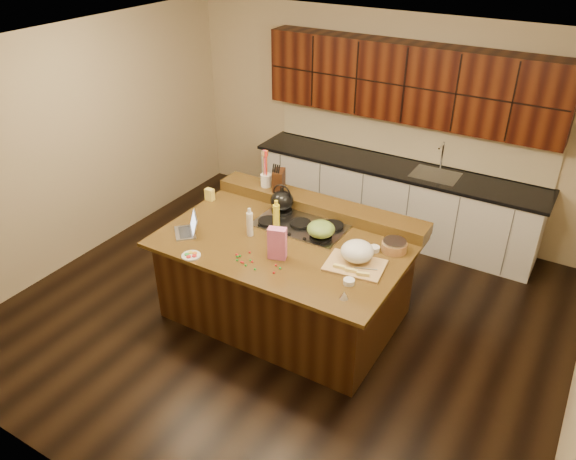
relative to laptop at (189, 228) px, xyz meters
The scene contains 36 objects.
room 1.04m from the laptop, 23.33° to the left, with size 5.52×5.02×2.72m.
island 1.09m from the laptop, 23.33° to the left, with size 2.40×1.60×0.92m.
back_ledge 1.40m from the laptop, 50.63° to the left, with size 2.40×0.30×0.12m, color black.
cooktop 1.12m from the laptop, 37.55° to the left, with size 0.92×0.52×0.05m.
back_counter 2.87m from the laptop, 65.49° to the left, with size 3.70×0.66×2.40m.
kettle 1.01m from the laptop, 54.09° to the left, with size 0.24×0.24×0.22m, color black.
green_bowl 1.31m from the laptop, 24.96° to the left, with size 0.28×0.28×0.15m, color olive.
laptop is the anchor object (origin of this frame).
oil_bottle 0.88m from the laptop, 35.91° to the left, with size 0.07×0.07×0.27m, color yellow.
vinegar_bottle 0.62m from the laptop, 26.36° to the left, with size 0.06×0.06×0.25m, color silver.
wooden_tray 1.70m from the laptop, 12.06° to the left, with size 0.56×0.45×0.21m.
ramekin_a 1.74m from the laptop, ahead, with size 0.10×0.10×0.04m, color white.
ramekin_b 1.83m from the laptop, 20.30° to the left, with size 0.10×0.10×0.04m, color white.
ramekin_c 1.98m from the laptop, 19.67° to the left, with size 0.10×0.10×0.04m, color white.
strainer_bowl 2.02m from the laptop, 21.25° to the left, with size 0.24×0.24×0.09m, color #996B3F.
kitchen_timer 1.81m from the laptop, ahead, with size 0.08×0.08×0.07m, color silver.
pink_bag 1.00m from the laptop, ahead, with size 0.17×0.09×0.31m, color pink.
candy_plate 0.44m from the laptop, 48.47° to the right, with size 0.18×0.18×0.01m, color white.
package_box 0.72m from the laptop, 111.18° to the left, with size 0.10×0.07×0.13m, color #F4DC56.
utensil_crock 1.11m from the laptop, 78.66° to the left, with size 0.12×0.12×0.14m, color white.
knife_block 1.16m from the laptop, 70.51° to the left, with size 0.11×0.19×0.23m, color black.
gumdrop_0 0.80m from the laptop, 13.06° to the right, with size 0.02×0.02×0.02m, color red.
gumdrop_1 0.73m from the laptop, 13.80° to the right, with size 0.02×0.02×0.02m, color #198C26.
gumdrop_2 1.12m from the laptop, ahead, with size 0.02×0.02×0.02m, color red.
gumdrop_3 0.82m from the laptop, ahead, with size 0.02×0.02×0.02m, color #198C26.
gumdrop_4 0.67m from the laptop, ahead, with size 0.02×0.02×0.02m, color red.
gumdrop_5 0.69m from the laptop, ahead, with size 0.02×0.02×0.02m, color #198C26.
gumdrop_6 0.78m from the laptop, 13.31° to the right, with size 0.02×0.02×0.02m, color red.
gumdrop_7 0.95m from the laptop, 12.88° to the right, with size 0.02×0.02×0.02m, color #198C26.
gumdrop_8 0.66m from the laptop, ahead, with size 0.02×0.02×0.02m, color red.
gumdrop_9 1.12m from the laptop, ahead, with size 0.02×0.02×0.02m, color #198C26.
gumdrop_10 1.06m from the laptop, ahead, with size 0.02×0.02×0.02m, color red.
gumdrop_11 0.85m from the laptop, 13.93° to the right, with size 0.02×0.02×0.02m, color #198C26.
gumdrop_12 0.73m from the laptop, ahead, with size 0.02×0.02×0.02m, color red.
gumdrop_13 0.68m from the laptop, 10.23° to the right, with size 0.02×0.02×0.02m, color #198C26.
gumdrop_14 0.85m from the laptop, ahead, with size 0.02×0.02×0.02m, color red.
Camera 1 is at (2.43, -4.02, 3.78)m, focal length 35.00 mm.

